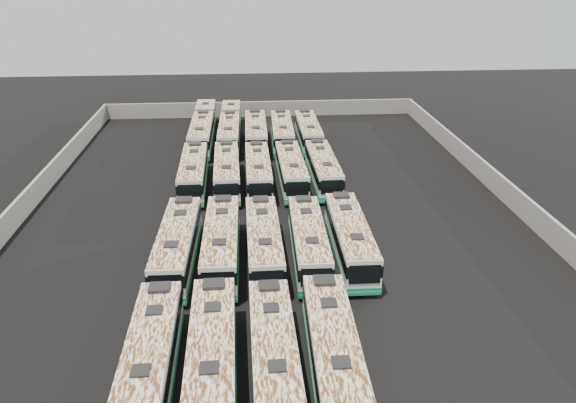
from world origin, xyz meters
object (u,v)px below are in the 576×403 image
Objects in this scene: bus_midfront_far_left at (177,245)px; bus_midback_far_right at (323,169)px; bus_midfront_left at (222,243)px; bus_back_left at (230,127)px; bus_midfront_far_right at (350,238)px; bus_midback_right at (291,170)px; bus_midfront_center at (264,243)px; bus_back_far_right at (308,132)px; bus_back_center at (256,133)px; bus_midback_center at (258,171)px; bus_front_center at (274,356)px; bus_back_far_left at (203,127)px; bus_midback_left at (227,172)px; bus_front_far_left at (151,360)px; bus_front_left at (212,357)px; bus_midfront_right at (309,241)px; bus_back_right at (282,133)px; bus_front_right at (334,352)px; bus_midback_far_left at (193,172)px.

bus_midfront_far_left is 1.05× the size of bus_midback_far_right.
bus_back_left is (0.04, 31.96, -0.05)m from bus_midfront_left.
bus_midfront_far_left is 1.02× the size of bus_midfront_far_right.
bus_back_left is (-6.51, 16.37, 0.01)m from bus_midback_right.
bus_midfront_center is 29.81m from bus_back_far_right.
bus_back_center is (0.10, 28.79, 0.05)m from bus_midfront_center.
bus_back_left is (-3.15, 16.45, 0.02)m from bus_midback_center.
bus_midfront_left is 1.01× the size of bus_midfront_far_right.
bus_midback_center is at bearing 89.55° from bus_front_center.
bus_back_far_left is at bearing 167.18° from bus_back_far_right.
bus_midback_left is (-9.80, 15.49, -0.02)m from bus_midfront_far_right.
bus_midfront_center reaches higher than bus_front_far_left.
bus_front_far_left is 0.98× the size of bus_front_left.
bus_front_center is at bearing -85.34° from bus_back_left.
bus_back_left is at bearing 102.74° from bus_midfront_right.
bus_front_center is at bearing -98.63° from bus_back_far_right.
bus_front_center is 1.00× the size of bus_midfront_right.
bus_back_far_left is (-3.37, 31.99, -0.00)m from bus_midfront_left.
bus_midfront_right is 28.96m from bus_back_center.
bus_back_right reaches higher than bus_back_far_right.
bus_front_far_left is at bearing -101.93° from bus_back_right.
bus_front_right is 13.80m from bus_midfront_far_right.
bus_front_left is at bearing -85.90° from bus_back_far_left.
bus_front_right is 28.98m from bus_midback_center.
bus_midback_far_right and bus_back_far_right have the same top height.
bus_back_far_left is at bearing 89.38° from bus_front_far_left.
bus_front_right is at bearing -77.77° from bus_back_far_left.
bus_midfront_center is at bearing -102.65° from bus_back_far_right.
bus_midback_far_right is at bearing -62.66° from bus_back_center.
bus_front_center is 14.92m from bus_midfront_far_right.
bus_midfront_left is 29.67m from bus_back_right.
bus_midfront_far_left is 32.09m from bus_back_far_left.
bus_back_right is at bearing 5.00° from bus_back_center.
bus_front_center is 0.98× the size of bus_midback_left.
bus_midfront_left is at bearing 117.59° from bus_front_right.
bus_midfront_far_left is 1.03× the size of bus_midback_far_left.
bus_back_right is (3.25, 0.26, -0.06)m from bus_back_center.
bus_midfront_center is 16.02m from bus_midback_left.
bus_back_far_right is (6.61, 29.07, -0.03)m from bus_midfront_center.
bus_back_far_left is at bearing 100.93° from bus_midfront_center.
bus_midback_far_right is 18.94m from bus_back_left.
bus_midfront_left reaches higher than bus_midback_right.
bus_midback_right is (9.87, -0.03, -0.02)m from bus_midback_far_left.
bus_midfront_center reaches higher than bus_front_center.
bus_midfront_far_left is 29.52m from bus_back_center.
bus_midfront_left is at bearing -79.17° from bus_midback_far_left.
bus_front_left is 43.29m from bus_back_far_right.
bus_back_far_right is (6.53, 42.23, 0.00)m from bus_front_center.
bus_midfront_far_right is 1.01× the size of bus_midback_left.
bus_midfront_right and bus_midback_far_right have the same top height.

